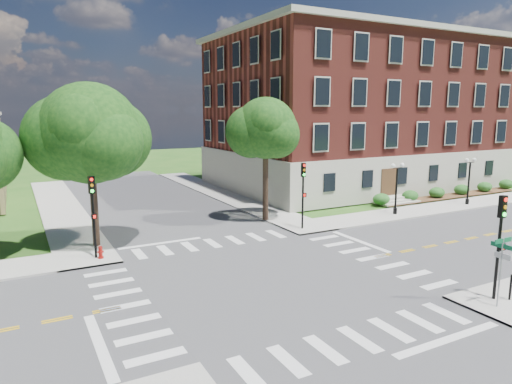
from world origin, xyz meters
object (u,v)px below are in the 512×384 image
twin_lamp_east (469,178)px  fire_hydrant (101,253)px  traffic_signal_nw (93,206)px  push_button_post (511,286)px  twin_lamp_west (396,185)px  street_sign_pole (502,259)px  traffic_signal_se (500,234)px  traffic_signal_ne (303,187)px

twin_lamp_east → fire_hydrant: (-32.31, -0.30, -2.06)m
traffic_signal_nw → push_button_post: 21.86m
twin_lamp_west → street_sign_pole: bearing=-121.1°
street_sign_pole → push_button_post: 1.92m
traffic_signal_se → street_sign_pole: traffic_signal_se is taller
traffic_signal_nw → fire_hydrant: (0.22, -0.25, -2.72)m
traffic_signal_se → traffic_signal_ne: size_ratio=1.00×
traffic_signal_se → street_sign_pole: size_ratio=1.55×
traffic_signal_ne → push_button_post: size_ratio=4.00×
twin_lamp_west → fire_hydrant: (-23.56, -0.46, -2.06)m
push_button_post → street_sign_pole: bearing=-171.5°
twin_lamp_east → traffic_signal_nw: bearing=-179.9°
twin_lamp_east → street_sign_pole: size_ratio=1.36×
push_button_post → traffic_signal_nw: bearing=135.8°
traffic_signal_ne → street_sign_pole: bearing=-89.9°
fire_hydrant → traffic_signal_nw: bearing=131.2°
traffic_signal_se → traffic_signal_ne: (-0.69, 14.62, 0.00)m
traffic_signal_se → twin_lamp_east: traffic_signal_se is taller
twin_lamp_west → twin_lamp_east: size_ratio=1.00×
street_sign_pole → fire_hydrant: bearing=133.3°
traffic_signal_nw → street_sign_pole: size_ratio=1.55×
traffic_signal_se → fire_hydrant: traffic_signal_se is taller
twin_lamp_east → twin_lamp_west: bearing=179.0°
traffic_signal_se → street_sign_pole: 1.25m
twin_lamp_east → push_button_post: 22.83m
fire_hydrant → street_sign_pole: bearing=-46.7°
traffic_signal_se → fire_hydrant: 20.90m
twin_lamp_west → traffic_signal_ne: bearing=-178.1°
traffic_signal_se → twin_lamp_west: size_ratio=1.13×
street_sign_pole → traffic_signal_nw: bearing=133.2°
traffic_signal_se → traffic_signal_ne: same height
traffic_signal_ne → twin_lamp_east: traffic_signal_ne is taller
traffic_signal_nw → street_sign_pole: 21.04m
traffic_signal_nw → twin_lamp_east: traffic_signal_nw is taller
twin_lamp_west → push_button_post: twin_lamp_west is taller
traffic_signal_nw → twin_lamp_west: (23.78, 0.21, -0.66)m
twin_lamp_west → traffic_signal_nw: bearing=-179.5°
fire_hydrant → twin_lamp_east: bearing=0.5°
fire_hydrant → traffic_signal_se: bearing=-44.3°
traffic_signal_nw → fire_hydrant: traffic_signal_nw is taller
twin_lamp_east → push_button_post: (-16.95, -15.20, -1.73)m
traffic_signal_se → twin_lamp_east: (17.48, 14.78, -0.66)m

